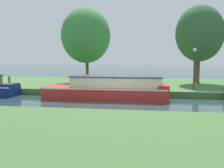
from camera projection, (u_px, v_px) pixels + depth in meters
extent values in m
plane|color=#2A4445|center=(116.00, 102.00, 14.95)|extent=(120.00, 120.00, 0.00)
cube|color=#48743B|center=(128.00, 85.00, 21.81)|extent=(72.00, 10.00, 0.40)
cube|color=#446C35|center=(63.00, 160.00, 6.08)|extent=(72.00, 10.00, 0.40)
cube|color=red|center=(106.00, 93.00, 16.21)|extent=(7.47, 2.33, 0.74)
cube|color=white|center=(106.00, 87.00, 16.17)|extent=(7.32, 2.36, 0.07)
cube|color=beige|center=(117.00, 82.00, 16.04)|extent=(5.38, 1.77, 0.61)
cube|color=#2F283C|center=(117.00, 76.00, 16.01)|extent=(5.48, 1.86, 0.06)
cube|color=red|center=(163.00, 86.00, 15.64)|extent=(0.64, 1.95, 0.19)
cube|color=#18274D|center=(10.00, 85.00, 17.13)|extent=(0.72, 1.18, 0.17)
cylinder|color=brown|center=(87.00, 66.00, 22.53)|extent=(0.26, 0.26, 2.64)
ellipsoid|color=#3B8541|center=(86.00, 36.00, 21.96)|extent=(4.01, 4.76, 4.54)
cylinder|color=brown|center=(197.00, 66.00, 21.77)|extent=(0.38, 0.38, 2.76)
ellipsoid|color=#335C36|center=(200.00, 33.00, 20.99)|extent=(3.77, 3.93, 4.45)
cylinder|color=#333338|center=(194.00, 71.00, 17.41)|extent=(0.10, 0.10, 2.47)
sphere|color=white|center=(195.00, 50.00, 17.27)|extent=(0.24, 0.24, 0.24)
cylinder|color=#504122|center=(157.00, 85.00, 17.15)|extent=(0.17, 0.17, 0.63)
cylinder|color=#433030|center=(9.00, 82.00, 18.71)|extent=(0.12, 0.12, 0.76)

